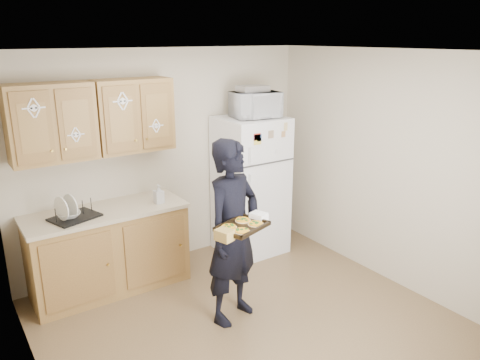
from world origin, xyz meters
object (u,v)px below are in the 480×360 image
Objects in this scene: refrigerator at (251,186)px; microwave at (256,105)px; baking_tray at (242,227)px; dish_rack at (74,210)px; person at (233,232)px.

microwave is (0.03, -0.05, 1.00)m from refrigerator.
baking_tray is at bearing -127.56° from refrigerator.
microwave reaches higher than refrigerator.
dish_rack is (-1.03, 1.41, -0.07)m from baking_tray.
person is 0.35m from baking_tray.
refrigerator is 1.80m from baking_tray.
dish_rack is at bearing 108.06° from baking_tray.
refrigerator is 0.97× the size of person.
person is 1.78m from microwave.
person reaches higher than dish_rack.
dish_rack is at bearing -173.01° from microwave.
refrigerator is 2.13m from dish_rack.
refrigerator is 3.15× the size of microwave.
person is at bearing -125.25° from microwave.
baking_tray is 1.94m from microwave.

